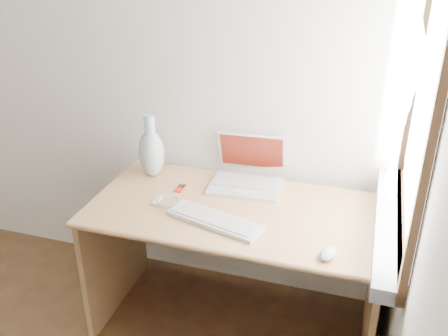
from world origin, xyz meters
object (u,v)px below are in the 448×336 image
(external_keyboard, at_px, (215,220))
(vase, at_px, (151,151))
(desk, at_px, (239,235))
(laptop, at_px, (248,174))

(external_keyboard, bearing_deg, vase, 158.61)
(desk, relative_size, external_keyboard, 2.96)
(desk, bearing_deg, laptop, 92.39)
(desk, bearing_deg, vase, 167.55)
(vase, bearing_deg, external_keyboard, -36.69)
(external_keyboard, height_order, vase, vase)
(desk, height_order, vase, vase)
(desk, distance_m, vase, 0.61)
(external_keyboard, relative_size, vase, 1.35)
(desk, height_order, external_keyboard, external_keyboard)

